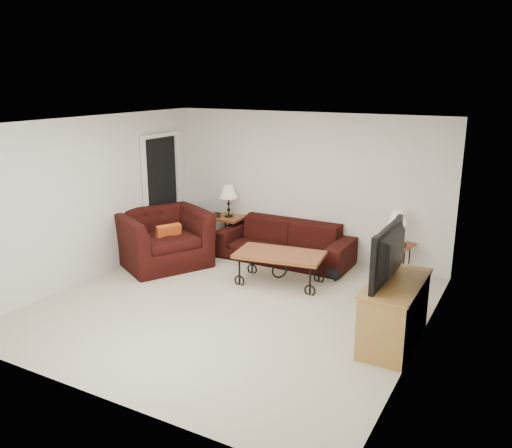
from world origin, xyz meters
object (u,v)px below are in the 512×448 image
at_px(side_table_right, 394,260).
at_px(armchair, 163,238).
at_px(sofa, 284,242).
at_px(side_table_left, 229,232).
at_px(lamp_left, 229,201).
at_px(lamp_right, 397,227).
at_px(television, 397,254).
at_px(coffee_table, 280,268).
at_px(tv_stand, 394,312).
at_px(backpack, 336,269).

relative_size(side_table_right, armchair, 0.38).
bearing_deg(side_table_right, sofa, -174.45).
height_order(side_table_left, lamp_left, lamp_left).
height_order(side_table_left, lamp_right, lamp_right).
bearing_deg(sofa, television, -40.04).
xyz_separation_m(sofa, lamp_left, (-1.21, 0.18, 0.55)).
xyz_separation_m(coffee_table, tv_stand, (2.01, -1.02, 0.14)).
bearing_deg(armchair, backpack, -48.57).
bearing_deg(side_table_left, sofa, -8.43).
bearing_deg(backpack, television, -37.04).
bearing_deg(coffee_table, side_table_right, 38.51).
bearing_deg(television, side_table_right, -166.31).
distance_m(sofa, lamp_right, 1.92).
bearing_deg(side_table_right, armchair, -159.76).
height_order(side_table_left, armchair, armchair).
bearing_deg(lamp_left, tv_stand, -31.10).
bearing_deg(coffee_table, side_table_left, 144.29).
bearing_deg(television, armchair, -102.05).
bearing_deg(armchair, coffee_table, -57.11).
xyz_separation_m(coffee_table, television, (1.99, -1.02, 0.85)).
bearing_deg(armchair, side_table_right, -41.02).
relative_size(lamp_left, backpack, 1.48).
xyz_separation_m(lamp_left, tv_stand, (3.62, -2.18, -0.50)).
relative_size(coffee_table, television, 1.14).
distance_m(side_table_left, television, 4.28).
height_order(side_table_left, tv_stand, tv_stand).
relative_size(coffee_table, tv_stand, 1.03).
relative_size(sofa, coffee_table, 1.77).
xyz_separation_m(side_table_left, tv_stand, (3.62, -2.18, 0.09)).
bearing_deg(coffee_table, backpack, 33.70).
relative_size(sofa, side_table_right, 4.34).
relative_size(lamp_left, television, 0.52).
xyz_separation_m(side_table_left, side_table_right, (3.07, 0.00, -0.03)).
bearing_deg(tv_stand, side_table_right, 104.18).
bearing_deg(tv_stand, television, -180.00).
height_order(lamp_left, tv_stand, lamp_left).
bearing_deg(side_table_left, television, -31.24).
height_order(tv_stand, backpack, tv_stand).
distance_m(lamp_left, television, 4.21).
distance_m(side_table_left, side_table_right, 3.07).
relative_size(lamp_right, coffee_table, 0.41).
distance_m(sofa, backpack, 1.23).
relative_size(sofa, lamp_right, 4.34).
bearing_deg(television, lamp_right, -166.31).
relative_size(side_table_left, coffee_table, 0.45).
distance_m(sofa, side_table_left, 1.23).
bearing_deg(side_table_left, coffee_table, -35.71).
relative_size(armchair, tv_stand, 1.09).
bearing_deg(lamp_right, lamp_left, -180.00).
bearing_deg(lamp_left, lamp_right, 0.00).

